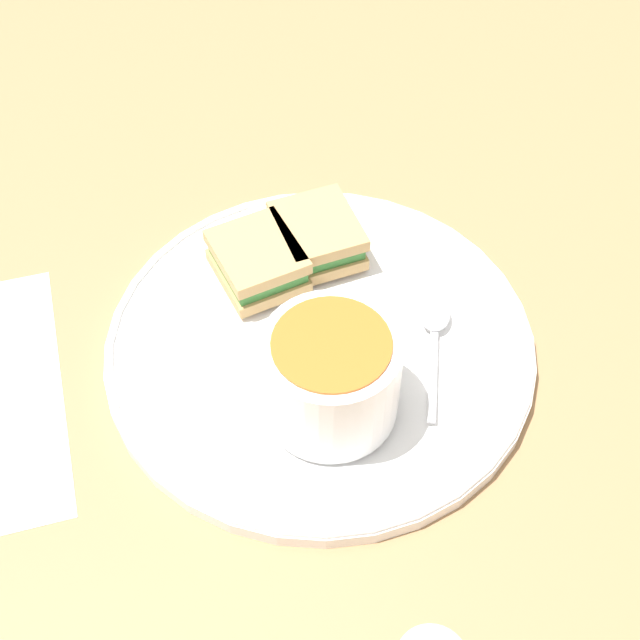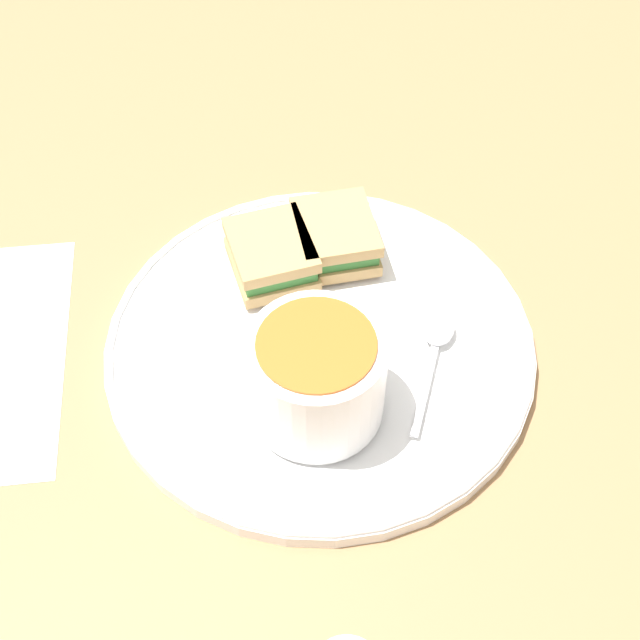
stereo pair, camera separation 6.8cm
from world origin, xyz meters
The scene contains 6 objects.
ground_plane centered at (0.00, 0.00, 0.00)m, with size 2.40×2.40×0.00m, color #9E754C.
plate centered at (0.00, 0.00, 0.01)m, with size 0.34×0.34×0.02m.
soup_bowl centered at (0.06, 0.01, 0.06)m, with size 0.10×0.10×0.08m.
spoon centered at (-0.01, 0.09, 0.02)m, with size 0.12×0.03×0.01m.
sandwich_half_near centered at (-0.09, 0.00, 0.03)m, with size 0.09×0.08×0.03m.
sandwich_half_far centered at (-0.07, -0.05, 0.03)m, with size 0.09×0.09×0.03m.
Camera 2 is at (0.42, 0.06, 0.57)m, focal length 50.00 mm.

